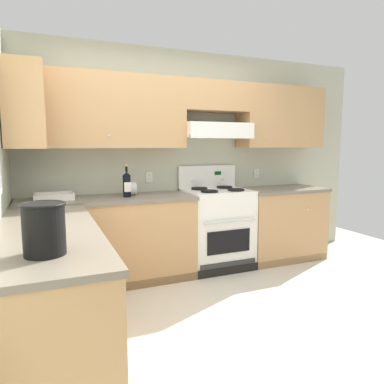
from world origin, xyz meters
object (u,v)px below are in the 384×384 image
(stove, at_px, (217,227))
(bowl, at_px, (54,197))
(bucket, at_px, (44,228))
(wine_bottle, at_px, (127,184))
(paper_towel_roll, at_px, (130,189))

(stove, relative_size, bowl, 3.18)
(stove, distance_m, bucket, 2.69)
(bucket, bearing_deg, bowl, 87.06)
(wine_bottle, distance_m, bucket, 1.98)
(bowl, relative_size, bucket, 1.44)
(bowl, bearing_deg, bucket, -92.94)
(stove, distance_m, paper_towel_roll, 1.13)
(wine_bottle, height_order, bowl, wine_bottle)
(wine_bottle, bearing_deg, paper_towel_roll, 64.91)
(bowl, bearing_deg, wine_bottle, -8.23)
(stove, xyz_separation_m, paper_towel_roll, (-1.01, 0.10, 0.50))
(bucket, bearing_deg, stove, 44.25)
(stove, distance_m, wine_bottle, 1.22)
(bowl, xyz_separation_m, paper_towel_roll, (0.77, 0.03, 0.05))
(paper_towel_roll, bearing_deg, bucket, -114.21)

